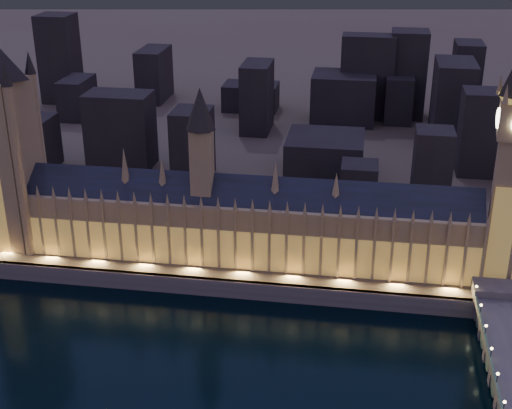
# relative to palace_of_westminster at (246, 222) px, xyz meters

# --- Properties ---
(ground_plane) EXTENTS (2000.00, 2000.00, 0.00)m
(ground_plane) POSITION_rel_palace_of_westminster_xyz_m (0.67, -61.74, -26.37)
(ground_plane) COLOR black
(ground_plane) RESTS_ON ground
(north_bank) EXTENTS (2000.00, 960.00, 8.00)m
(north_bank) POSITION_rel_palace_of_westminster_xyz_m (0.67, 458.26, -22.37)
(north_bank) COLOR #4C4030
(north_bank) RESTS_ON ground
(embankment_wall) EXTENTS (2000.00, 2.50, 8.00)m
(embankment_wall) POSITION_rel_palace_of_westminster_xyz_m (0.67, -20.74, -22.37)
(embankment_wall) COLOR #414544
(embankment_wall) RESTS_ON ground
(palace_of_westminster) EXTENTS (202.00, 21.76, 78.00)m
(palace_of_westminster) POSITION_rel_palace_of_westminster_xyz_m (0.00, 0.00, 0.00)
(palace_of_westminster) COLOR #877656
(palace_of_westminster) RESTS_ON north_bank
(victoria_tower) EXTENTS (31.68, 31.68, 108.22)m
(victoria_tower) POSITION_rel_palace_of_westminster_xyz_m (-109.33, 0.17, 35.04)
(victoria_tower) COLOR #877656
(victoria_tower) RESTS_ON north_bank
(city_backdrop) EXTENTS (491.04, 215.63, 67.13)m
(city_backdrop) POSITION_rel_palace_of_westminster_xyz_m (37.94, 183.96, 3.70)
(city_backdrop) COLOR black
(city_backdrop) RESTS_ON north_bank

